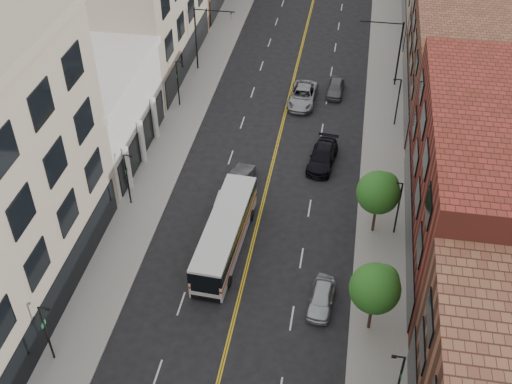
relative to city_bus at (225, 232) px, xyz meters
The scene contains 21 objects.
sidewalk_left 17.01m from the city_bus, 118.19° to the left, with size 4.00×110.00×0.15m, color gray.
sidewalk_right 19.22m from the city_bus, 51.20° to the left, with size 4.00×110.00×0.15m, color gray.
bldg_l_white 18.70m from the city_bus, 143.93° to the left, with size 10.00×14.00×8.00m, color silver.
bldg_r_mid 19.87m from the city_bus, 11.67° to the left, with size 10.00×22.00×12.00m, color #5E2218.
bldg_r_far_a 31.51m from the city_bus, 52.68° to the left, with size 10.00×20.00×10.00m, color brown.
tree_r_2 13.10m from the city_bus, 27.80° to the right, with size 3.40×3.40×5.59m.
tree_r_3 12.31m from the city_bus, 19.33° to the left, with size 3.40×3.40×5.59m.
lamp_l_1 15.08m from the city_bus, 126.55° to the right, with size 0.81×0.55×5.05m.
lamp_l_2 9.85m from the city_bus, 156.33° to the left, with size 0.81×0.55×5.05m.
lamp_l_3 21.88m from the city_bus, 114.19° to the left, with size 0.81×0.55×5.05m.
lamp_r_1 17.75m from the city_bus, 43.00° to the right, with size 0.81×0.55×5.05m.
lamp_r_2 13.59m from the city_bus, 16.85° to the left, with size 0.81×0.55×5.05m.
lamp_r_3 23.80m from the city_bus, 56.97° to the left, with size 0.81×0.55×5.05m.
signal_mast_left 29.27m from the city_bus, 106.49° to the left, with size 4.49×0.18×7.20m.
signal_mast_right 30.64m from the city_bus, 66.28° to the left, with size 4.49×0.18×7.20m.
city_bus is the anchor object (origin of this frame).
car_parked_far 9.13m from the city_bus, 29.56° to the right, with size 1.71×4.24×1.45m, color #A8ACB0.
car_lane_behind 7.99m from the city_bus, 92.69° to the left, with size 1.61×4.63×1.52m, color #494A4E.
car_lane_a 13.99m from the city_bus, 62.29° to the left, with size 2.24×5.50×1.60m, color black.
car_lane_b 23.07m from the city_bus, 81.27° to the left, with size 2.68×5.82×1.62m, color #919398.
car_lane_c 26.05m from the city_bus, 74.98° to the left, with size 1.70×4.24×1.44m, color #535358.
Camera 1 is at (6.39, -15.16, 35.27)m, focal length 45.00 mm.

